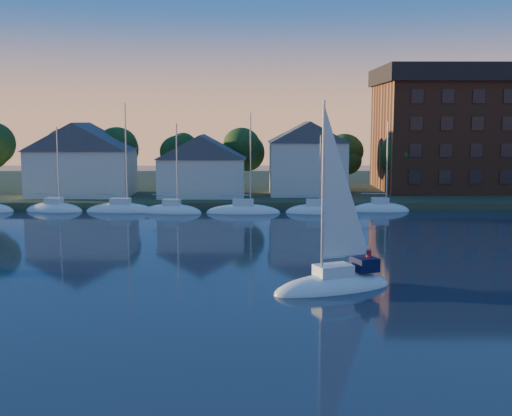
{
  "coord_description": "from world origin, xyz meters",
  "views": [
    {
      "loc": [
        0.72,
        -27.14,
        10.83
      ],
      "look_at": [
        0.93,
        22.0,
        4.15
      ],
      "focal_mm": 45.0,
      "sensor_mm": 36.0,
      "label": 1
    }
  ],
  "objects_px": {
    "clubhouse_centre": "(202,165)",
    "condo_block": "(486,128)",
    "hero_sailboat": "(335,281)",
    "clubhouse_west": "(82,158)",
    "clubhouse_east": "(307,157)"
  },
  "relations": [
    {
      "from": "clubhouse_west",
      "to": "hero_sailboat",
      "type": "relative_size",
      "value": 1.03
    },
    {
      "from": "clubhouse_west",
      "to": "clubhouse_centre",
      "type": "height_order",
      "value": "clubhouse_west"
    },
    {
      "from": "hero_sailboat",
      "to": "clubhouse_west",
      "type": "bearing_deg",
      "value": -80.15
    },
    {
      "from": "clubhouse_west",
      "to": "clubhouse_centre",
      "type": "bearing_deg",
      "value": -3.58
    },
    {
      "from": "hero_sailboat",
      "to": "clubhouse_east",
      "type": "bearing_deg",
      "value": -114.7
    },
    {
      "from": "clubhouse_centre",
      "to": "clubhouse_east",
      "type": "xyz_separation_m",
      "value": [
        14.0,
        2.0,
        0.87
      ]
    },
    {
      "from": "clubhouse_east",
      "to": "clubhouse_centre",
      "type": "bearing_deg",
      "value": -171.87
    },
    {
      "from": "clubhouse_centre",
      "to": "clubhouse_east",
      "type": "bearing_deg",
      "value": 8.13
    },
    {
      "from": "clubhouse_west",
      "to": "clubhouse_east",
      "type": "distance_m",
      "value": 30.02
    },
    {
      "from": "hero_sailboat",
      "to": "condo_block",
      "type": "bearing_deg",
      "value": -140.66
    },
    {
      "from": "hero_sailboat",
      "to": "clubhouse_centre",
      "type": "bearing_deg",
      "value": -96.85
    },
    {
      "from": "clubhouse_centre",
      "to": "hero_sailboat",
      "type": "distance_m",
      "value": 45.57
    },
    {
      "from": "condo_block",
      "to": "clubhouse_centre",
      "type": "bearing_deg",
      "value": -168.76
    },
    {
      "from": "clubhouse_centre",
      "to": "condo_block",
      "type": "bearing_deg",
      "value": 11.24
    },
    {
      "from": "clubhouse_centre",
      "to": "condo_block",
      "type": "height_order",
      "value": "condo_block"
    }
  ]
}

